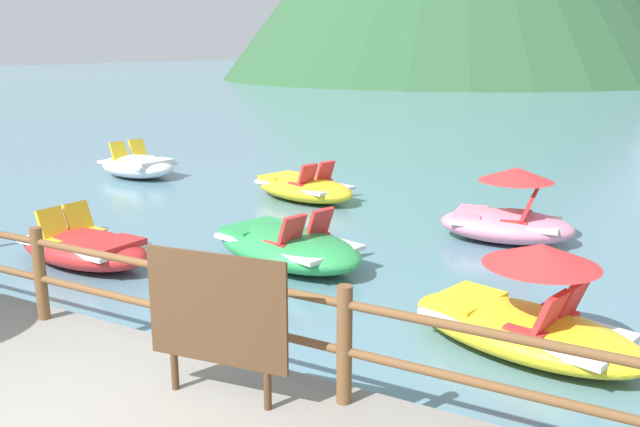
% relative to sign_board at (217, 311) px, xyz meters
% --- Properties ---
extents(ground_plane, '(200.00, 200.00, 0.00)m').
position_rel_sign_board_xyz_m(ground_plane, '(-0.84, 38.88, -1.13)').
color(ground_plane, slate).
extents(dock_railing, '(23.92, 0.12, 0.95)m').
position_rel_sign_board_xyz_m(dock_railing, '(-0.84, 0.43, -0.16)').
color(dock_railing, brown).
rests_on(dock_railing, promenade_dock).
extents(sign_board, '(1.17, 0.19, 1.19)m').
position_rel_sign_board_xyz_m(sign_board, '(0.00, 0.00, 0.00)').
color(sign_board, silver).
rests_on(sign_board, promenade_dock).
extents(pedal_boat_0, '(2.24, 1.47, 1.22)m').
position_rel_sign_board_xyz_m(pedal_boat_0, '(0.52, 6.90, -0.72)').
color(pedal_boat_0, pink).
rests_on(pedal_boat_0, ground).
extents(pedal_boat_2, '(2.37, 1.73, 0.86)m').
position_rel_sign_board_xyz_m(pedal_boat_2, '(-8.70, 8.17, -0.85)').
color(pedal_boat_2, white).
rests_on(pedal_boat_2, ground).
extents(pedal_boat_3, '(2.76, 1.83, 1.18)m').
position_rel_sign_board_xyz_m(pedal_boat_3, '(1.70, 2.89, -0.76)').
color(pedal_boat_3, yellow).
rests_on(pedal_boat_3, ground).
extents(pedal_boat_4, '(2.74, 1.89, 0.83)m').
position_rel_sign_board_xyz_m(pedal_boat_4, '(-3.92, 7.95, -0.87)').
color(pedal_boat_4, yellow).
rests_on(pedal_boat_4, ground).
extents(pedal_boat_5, '(2.84, 1.98, 0.86)m').
position_rel_sign_board_xyz_m(pedal_boat_5, '(-1.95, 4.14, -0.85)').
color(pedal_boat_5, green).
rests_on(pedal_boat_5, ground).
extents(pedal_boat_6, '(2.45, 1.30, 0.84)m').
position_rel_sign_board_xyz_m(pedal_boat_6, '(-4.51, 2.70, -0.87)').
color(pedal_boat_6, red).
rests_on(pedal_boat_6, ground).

